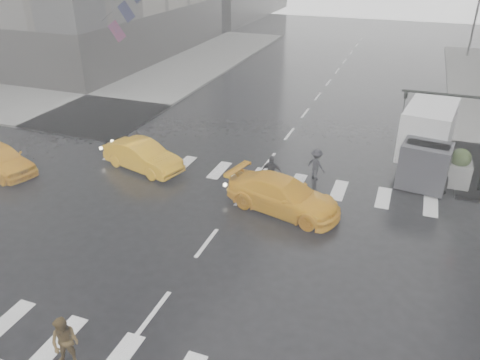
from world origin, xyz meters
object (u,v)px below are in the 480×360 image
at_px(traffic_signal_pole, 470,124).
at_px(pedestrian_brown, 65,343).
at_px(taxi_front, 0,159).
at_px(box_truck, 427,139).
at_px(taxi_mid, 143,156).

relative_size(traffic_signal_pole, pedestrian_brown, 2.79).
bearing_deg(pedestrian_brown, taxi_front, 127.94).
xyz_separation_m(traffic_signal_pole, box_truck, (-1.51, 1.70, -1.56)).
bearing_deg(pedestrian_brown, box_truck, 48.30).
bearing_deg(traffic_signal_pole, box_truck, 131.48).
relative_size(taxi_front, taxi_mid, 0.99).
distance_m(pedestrian_brown, box_truck, 18.44).
xyz_separation_m(pedestrian_brown, taxi_mid, (-4.49, 11.37, -0.09)).
bearing_deg(taxi_mid, taxi_front, 128.96).
distance_m(taxi_front, box_truck, 20.97).
distance_m(pedestrian_brown, taxi_front, 13.81).
height_order(traffic_signal_pole, taxi_front, traffic_signal_pole).
relative_size(traffic_signal_pole, taxi_mid, 1.04).
height_order(pedestrian_brown, taxi_mid, pedestrian_brown).
relative_size(pedestrian_brown, taxi_front, 0.38).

